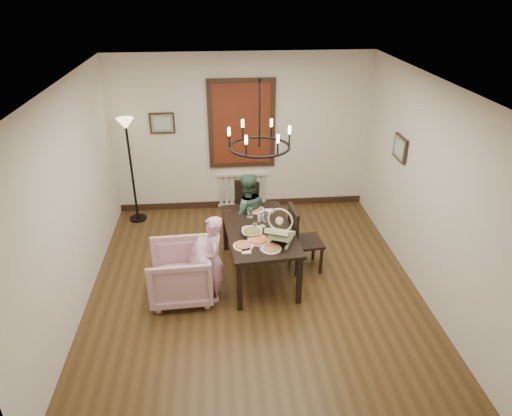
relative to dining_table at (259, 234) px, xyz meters
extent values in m
cube|color=#4F381B|center=(-0.10, -0.30, -0.67)|extent=(4.50, 5.00, 0.01)
cube|color=white|center=(-0.10, -0.30, 2.13)|extent=(4.50, 5.00, 0.01)
cube|color=silver|center=(-0.10, 2.20, 0.73)|extent=(4.50, 0.01, 2.80)
cube|color=silver|center=(-2.35, -0.30, 0.73)|extent=(0.01, 5.00, 2.80)
cube|color=silver|center=(2.15, -0.30, 0.73)|extent=(0.01, 5.00, 2.80)
cube|color=black|center=(0.00, 0.00, 0.06)|extent=(1.05, 1.68, 0.05)
cube|color=black|center=(-0.32, -0.78, -0.32)|extent=(0.07, 0.07, 0.70)
cube|color=black|center=(-0.46, 0.71, -0.32)|extent=(0.07, 0.07, 0.70)
cube|color=black|center=(0.46, -0.71, -0.32)|extent=(0.07, 0.07, 0.70)
cube|color=black|center=(0.32, 0.78, -0.32)|extent=(0.07, 0.07, 0.70)
imported|color=#CE9DAA|center=(-1.09, -0.43, -0.29)|extent=(0.87, 0.85, 0.76)
imported|color=#E8A4C2|center=(-0.65, -0.50, -0.16)|extent=(0.28, 0.39, 1.01)
imported|color=#3A614A|center=(-0.13, 0.65, -0.13)|extent=(0.59, 0.49, 1.08)
imported|color=white|center=(-0.11, -0.15, 0.13)|extent=(0.33, 0.33, 0.08)
cylinder|color=tan|center=(-0.05, -0.34, 0.11)|extent=(0.28, 0.28, 0.04)
cylinder|color=silver|center=(-0.07, -0.10, 0.15)|extent=(0.07, 0.07, 0.14)
cube|color=maroon|center=(-0.10, 2.16, 0.93)|extent=(1.00, 0.03, 1.40)
cube|color=black|center=(-1.45, 2.17, 0.98)|extent=(0.42, 0.03, 0.36)
cube|color=black|center=(2.11, 0.60, 0.98)|extent=(0.03, 0.42, 0.36)
torus|color=black|center=(0.00, 0.00, 1.28)|extent=(0.80, 0.80, 0.04)
camera|label=1|loc=(-0.54, -5.48, 3.23)|focal=32.00mm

